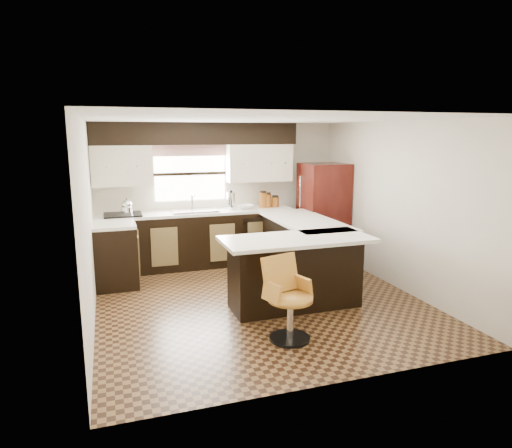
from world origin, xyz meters
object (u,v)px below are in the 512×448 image
object	(u,v)px
bar_chair	(290,300)
peninsula_long	(302,252)
refrigerator	(323,213)
peninsula_return	(295,273)

from	to	relation	value
bar_chair	peninsula_long	bearing A→B (deg)	46.25
refrigerator	bar_chair	size ratio (longest dim) A/B	1.88
peninsula_long	refrigerator	bearing A→B (deg)	48.88
refrigerator	peninsula_long	bearing A→B (deg)	-131.12
peninsula_long	bar_chair	bearing A→B (deg)	-117.17
peninsula_long	peninsula_return	bearing A→B (deg)	-118.30
peninsula_long	refrigerator	size ratio (longest dim) A/B	1.14
peninsula_long	refrigerator	distance (m)	1.30
refrigerator	bar_chair	bearing A→B (deg)	-122.33
peninsula_return	refrigerator	bearing A→B (deg)	54.94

